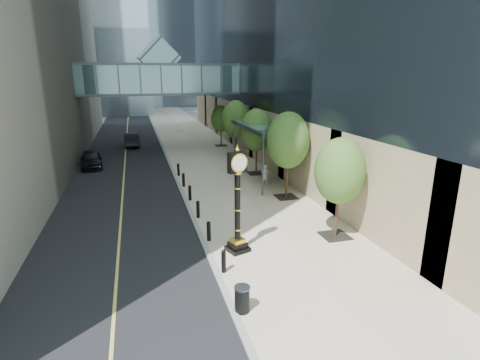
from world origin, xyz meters
name	(u,v)px	position (x,y,z in m)	size (l,w,h in m)	color
ground	(293,276)	(0.00, 0.00, 0.00)	(320.00, 320.00, 0.00)	gray
road	(127,135)	(-7.00, 40.00, 0.01)	(8.00, 180.00, 0.02)	black
sidewalk	(186,133)	(1.00, 40.00, 0.03)	(8.00, 180.00, 0.06)	beige
curb	(157,134)	(-3.00, 40.00, 0.04)	(0.25, 180.00, 0.07)	gray
skywalk	(160,77)	(-3.00, 28.00, 7.71)	(17.00, 4.20, 5.80)	slate
entrance_canopy	(263,127)	(3.48, 14.00, 4.19)	(3.00, 8.00, 4.38)	#383F44
bollard_row	(194,201)	(-2.70, 9.00, 0.51)	(0.20, 16.20, 0.90)	black
street_trees	(259,131)	(3.60, 15.30, 3.65)	(2.77, 28.34, 5.68)	black
street_clock	(237,208)	(-1.63, 2.75, 2.19)	(1.17, 1.17, 4.90)	black
trash_bin	(242,300)	(-2.70, -1.78, 0.51)	(0.52, 0.52, 0.90)	black
pedestrian	(265,175)	(3.14, 12.55, 0.84)	(0.57, 0.37, 1.56)	beige
car_near	(91,159)	(-9.79, 22.07, 0.77)	(1.77, 4.40, 1.50)	black
car_far	(132,139)	(-6.32, 31.78, 0.78)	(1.62, 4.63, 1.53)	black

